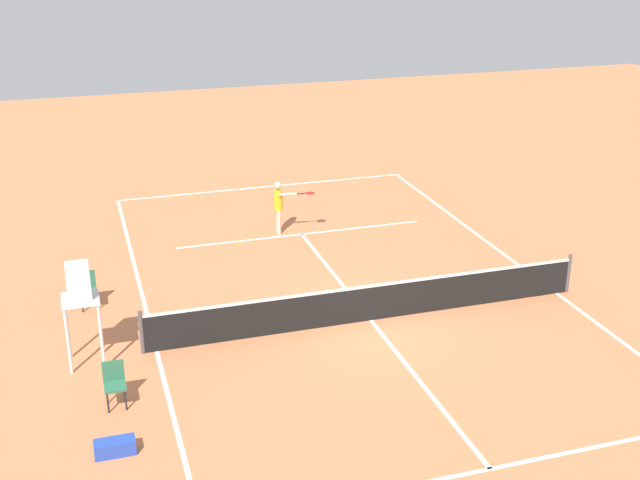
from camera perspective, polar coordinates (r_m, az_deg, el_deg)
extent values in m
plane|color=#D37A4C|center=(20.56, 3.52, -5.55)|extent=(60.00, 60.00, 0.00)
cube|color=white|center=(30.51, -3.91, 3.68)|extent=(10.52, 0.10, 0.01)
cube|color=white|center=(22.80, 16.01, -3.54)|extent=(0.10, 22.43, 0.01)
cube|color=white|center=(19.51, -11.22, -7.54)|extent=(0.10, 22.43, 0.01)
cube|color=white|center=(25.91, -1.27, 0.41)|extent=(7.89, 0.10, 0.01)
cube|color=white|center=(15.82, 11.67, -15.22)|extent=(7.89, 0.10, 0.01)
cube|color=white|center=(20.56, 3.52, -5.54)|extent=(0.10, 12.33, 0.01)
cylinder|color=#4C4C51|center=(22.75, 16.78, -2.22)|extent=(0.10, 0.10, 1.07)
cylinder|color=#4C4C51|center=(19.24, -12.22, -6.26)|extent=(0.10, 0.10, 1.07)
cube|color=black|center=(20.36, 3.55, -4.41)|extent=(11.12, 0.03, 0.91)
cube|color=white|center=(20.15, 3.58, -3.19)|extent=(11.12, 0.04, 0.06)
cylinder|color=beige|center=(26.00, -2.90, 1.38)|extent=(0.12, 0.12, 0.78)
cylinder|color=beige|center=(25.81, -2.85, 1.23)|extent=(0.12, 0.12, 0.78)
cylinder|color=yellow|center=(25.67, -2.90, 2.77)|extent=(0.28, 0.28, 0.61)
sphere|color=beige|center=(25.52, -2.92, 3.80)|extent=(0.22, 0.22, 0.22)
cylinder|color=beige|center=(25.83, -2.95, 2.97)|extent=(0.09, 0.09, 0.55)
cylinder|color=beige|center=(25.45, -2.25, 3.17)|extent=(0.55, 0.17, 0.09)
cylinder|color=black|center=(25.49, -1.35, 3.22)|extent=(0.26, 0.07, 0.04)
ellipsoid|color=red|center=(25.53, -0.71, 3.25)|extent=(0.36, 0.32, 0.04)
sphere|color=#CCE033|center=(25.03, -5.64, -0.40)|extent=(0.07, 0.07, 0.07)
cylinder|color=silver|center=(18.74, -14.86, -6.49)|extent=(0.07, 0.07, 1.55)
cylinder|color=silver|center=(18.74, -17.00, -6.72)|extent=(0.07, 0.07, 1.55)
cylinder|color=silver|center=(19.36, -14.98, -5.54)|extent=(0.07, 0.07, 1.55)
cylinder|color=silver|center=(19.37, -17.05, -5.77)|extent=(0.07, 0.07, 1.55)
cube|color=silver|center=(18.70, -16.23, -3.94)|extent=(0.80, 0.80, 0.06)
cube|color=silver|center=(18.60, -16.30, -3.30)|extent=(0.50, 0.44, 0.40)
cube|color=silver|center=(18.65, -16.43, -2.07)|extent=(0.50, 0.06, 0.50)
cylinder|color=#262626|center=(17.41, -13.26, -10.73)|extent=(0.04, 0.04, 0.45)
cylinder|color=#262626|center=(17.40, -14.44, -10.86)|extent=(0.04, 0.04, 0.45)
cylinder|color=#262626|center=(17.71, -13.36, -10.14)|extent=(0.04, 0.04, 0.45)
cylinder|color=#262626|center=(17.71, -14.51, -10.27)|extent=(0.04, 0.04, 0.45)
cube|color=#2D6B4C|center=(17.43, -13.97, -9.78)|extent=(0.44, 0.44, 0.06)
cube|color=#2D6B4C|center=(17.49, -14.10, -8.72)|extent=(0.44, 0.04, 0.44)
cylinder|color=#262626|center=(21.67, -15.18, -4.17)|extent=(0.04, 0.04, 0.45)
cylinder|color=#262626|center=(21.67, -16.11, -4.27)|extent=(0.04, 0.04, 0.45)
cylinder|color=#262626|center=(21.99, -15.23, -3.78)|extent=(0.04, 0.04, 0.45)
cylinder|color=#262626|center=(21.99, -16.14, -3.89)|extent=(0.04, 0.04, 0.45)
cube|color=#2D6B4C|center=(21.72, -15.73, -3.42)|extent=(0.44, 0.44, 0.06)
cube|color=#2D6B4C|center=(21.82, -15.82, -2.59)|extent=(0.44, 0.04, 0.44)
cube|color=#2647B7|center=(16.24, -13.98, -13.71)|extent=(0.76, 0.32, 0.30)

